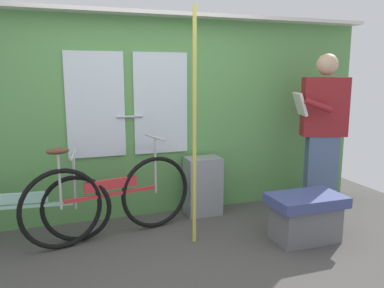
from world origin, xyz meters
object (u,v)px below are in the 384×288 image
at_px(bicycle_near_door, 111,198).
at_px(bicycle_leaning_behind, 13,211).
at_px(handrail_pole, 194,129).
at_px(trash_bin_by_wall, 203,186).
at_px(passenger_reading_newspaper, 323,129).
at_px(bench_seat_corner, 305,216).

distance_m(bicycle_near_door, bicycle_leaning_behind, 0.88).
bearing_deg(handrail_pole, trash_bin_by_wall, 63.31).
bearing_deg(bicycle_near_door, passenger_reading_newspaper, -12.63).
relative_size(bicycle_leaning_behind, passenger_reading_newspaper, 0.97).
bearing_deg(handrail_pole, bicycle_near_door, 154.36).
bearing_deg(bench_seat_corner, handrail_pole, 162.64).
bearing_deg(bench_seat_corner, passenger_reading_newspaper, 45.53).
relative_size(passenger_reading_newspaper, bench_seat_corner, 2.58).
xyz_separation_m(bicycle_near_door, trash_bin_by_wall, (1.07, 0.32, -0.07)).
height_order(bicycle_near_door, trash_bin_by_wall, bicycle_near_door).
height_order(bicycle_near_door, bench_seat_corner, bicycle_near_door).
xyz_separation_m(bicycle_near_door, bench_seat_corner, (1.75, -0.67, -0.16)).
height_order(bicycle_leaning_behind, trash_bin_by_wall, bicycle_leaning_behind).
distance_m(bicycle_leaning_behind, trash_bin_by_wall, 1.97).
xyz_separation_m(bicycle_leaning_behind, handrail_pole, (1.61, -0.42, 0.73)).
xyz_separation_m(handrail_pole, bench_seat_corner, (1.02, -0.32, -0.85)).
bearing_deg(passenger_reading_newspaper, trash_bin_by_wall, 6.67).
xyz_separation_m(trash_bin_by_wall, handrail_pole, (-0.34, -0.67, 0.76)).
bearing_deg(bicycle_near_door, handrail_pole, -38.49).
distance_m(bicycle_near_door, handrail_pole, 1.07).
bearing_deg(trash_bin_by_wall, passenger_reading_newspaper, -13.13).
xyz_separation_m(bicycle_near_door, passenger_reading_newspaper, (2.41, 0.01, 0.56)).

